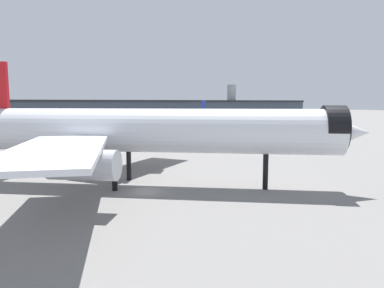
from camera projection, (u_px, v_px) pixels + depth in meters
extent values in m
plane|color=slate|center=(146.00, 191.00, 49.28)|extent=(900.00, 900.00, 0.00)
cylinder|color=silver|center=(140.00, 130.00, 51.85)|extent=(55.37, 29.02, 6.43)
cone|color=silver|center=(343.00, 132.00, 48.33)|extent=(9.01, 8.61, 6.30)
cylinder|color=black|center=(333.00, 129.00, 48.43)|extent=(5.26, 7.11, 6.49)
cube|color=silver|center=(140.00, 128.00, 68.43)|extent=(24.13, 25.51, 0.51)
cylinder|color=#B7BAC1|center=(143.00, 140.00, 65.45)|extent=(8.81, 6.48, 3.54)
cube|color=silver|center=(57.00, 150.00, 36.54)|extent=(11.73, 26.72, 0.51)
cylinder|color=#B7BAC1|center=(83.00, 165.00, 39.69)|extent=(8.81, 6.48, 3.54)
cube|color=silver|center=(10.00, 122.00, 61.56)|extent=(8.91, 11.58, 0.39)
cylinder|color=black|center=(265.00, 172.00, 50.28)|extent=(0.77, 0.77, 5.14)
cylinder|color=black|center=(129.00, 164.00, 56.21)|extent=(0.77, 0.77, 5.14)
cylinder|color=black|center=(115.00, 173.00, 49.55)|extent=(0.77, 0.77, 5.14)
cylinder|color=silver|center=(190.00, 115.00, 182.82)|extent=(31.05, 32.16, 4.75)
cone|color=silver|center=(170.00, 116.00, 165.17)|extent=(6.98, 7.00, 4.66)
cone|color=silver|center=(206.00, 114.00, 200.48)|extent=(7.53, 7.59, 4.52)
cylinder|color=black|center=(172.00, 115.00, 165.96)|extent=(4.95, 4.86, 4.80)
cube|color=silver|center=(212.00, 116.00, 180.49)|extent=(14.15, 18.86, 0.38)
cylinder|color=#B7BAC1|center=(208.00, 119.00, 180.80)|extent=(5.76, 5.85, 2.61)
cube|color=silver|center=(174.00, 115.00, 190.78)|extent=(18.97, 13.56, 0.38)
cylinder|color=#B7BAC1|center=(177.00, 118.00, 189.14)|extent=(5.76, 5.85, 2.61)
cube|color=navy|center=(204.00, 107.00, 197.20)|extent=(3.66, 3.79, 7.60)
cube|color=silver|center=(212.00, 113.00, 196.13)|extent=(7.68, 7.57, 0.29)
cube|color=silver|center=(197.00, 113.00, 200.47)|extent=(7.68, 7.57, 0.29)
cylinder|color=black|center=(178.00, 124.00, 172.03)|extent=(0.57, 0.57, 3.80)
cylinder|color=black|center=(196.00, 123.00, 183.96)|extent=(0.57, 0.57, 3.80)
cylinder|color=black|center=(188.00, 122.00, 186.22)|extent=(0.57, 0.57, 3.80)
cube|color=#3D4756|center=(148.00, 111.00, 239.81)|extent=(251.41, 45.16, 12.97)
cube|color=#232628|center=(148.00, 101.00, 238.98)|extent=(251.60, 46.97, 1.20)
cylinder|color=#939399|center=(231.00, 102.00, 264.20)|extent=(6.53, 6.53, 25.81)
cube|color=black|center=(196.00, 149.00, 89.84)|extent=(3.53, 3.17, 0.30)
cube|color=#E5B70C|center=(198.00, 146.00, 90.51)|extent=(1.97, 2.05, 1.20)
cube|color=#1E2D38|center=(199.00, 145.00, 90.93)|extent=(0.85, 1.14, 0.60)
cube|color=#E5B70C|center=(195.00, 147.00, 89.32)|extent=(2.49, 2.42, 0.90)
cylinder|color=black|center=(196.00, 149.00, 91.22)|extent=(0.73, 0.64, 0.70)
cylinder|color=black|center=(201.00, 150.00, 90.25)|extent=(0.73, 0.64, 0.70)
cylinder|color=black|center=(191.00, 150.00, 89.46)|extent=(0.73, 0.64, 0.70)
cylinder|color=black|center=(196.00, 151.00, 88.49)|extent=(0.73, 0.64, 0.70)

